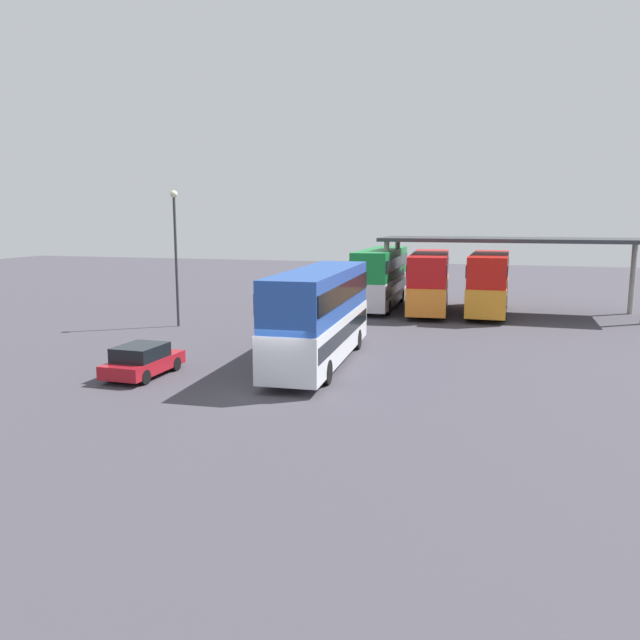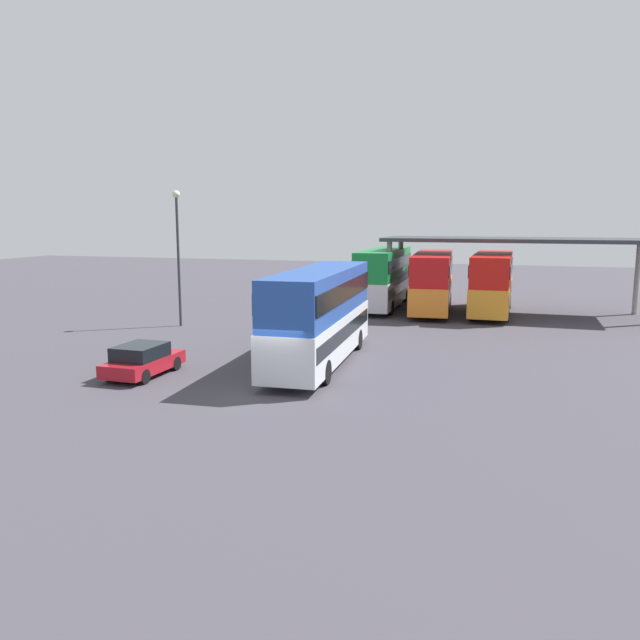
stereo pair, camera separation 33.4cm
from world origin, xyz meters
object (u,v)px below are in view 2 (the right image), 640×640
at_px(double_decker_near_canopy, 384,276).
at_px(double_decker_mid_row, 432,279).
at_px(parked_hatchback, 143,360).
at_px(lamppost_tall, 178,242).
at_px(double_decker_main, 320,312).
at_px(double_decker_far_right, 492,281).

bearing_deg(double_decker_near_canopy, double_decker_mid_row, -101.68).
bearing_deg(double_decker_mid_row, parked_hatchback, 153.19).
bearing_deg(lamppost_tall, double_decker_near_canopy, 48.26).
relative_size(double_decker_main, double_decker_mid_row, 1.00).
height_order(parked_hatchback, double_decker_mid_row, double_decker_mid_row).
relative_size(parked_hatchback, double_decker_mid_row, 0.34).
bearing_deg(lamppost_tall, double_decker_far_right, 30.45).
distance_m(double_decker_mid_row, lamppost_tall, 17.89).
bearing_deg(double_decker_main, double_decker_near_canopy, -0.48).
relative_size(double_decker_near_canopy, double_decker_mid_row, 0.98).
xyz_separation_m(parked_hatchback, double_decker_mid_row, (9.25, 22.26, 1.58)).
distance_m(double_decker_mid_row, double_decker_far_right, 4.09).
relative_size(parked_hatchback, double_decker_near_canopy, 0.35).
height_order(double_decker_main, parked_hatchback, double_decker_main).
xyz_separation_m(parked_hatchback, lamppost_tall, (-4.66, 11.38, 4.42)).
height_order(double_decker_near_canopy, double_decker_far_right, double_decker_near_canopy).
xyz_separation_m(double_decker_mid_row, lamppost_tall, (-13.92, -10.88, 2.85)).
bearing_deg(double_decker_far_right, double_decker_near_canopy, 83.69).
bearing_deg(double_decker_far_right, lamppost_tall, 121.25).
xyz_separation_m(parked_hatchback, double_decker_far_right, (13.33, 21.96, 1.60)).
bearing_deg(double_decker_near_canopy, double_decker_far_right, -98.37).
bearing_deg(double_decker_far_right, double_decker_main, 159.42).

